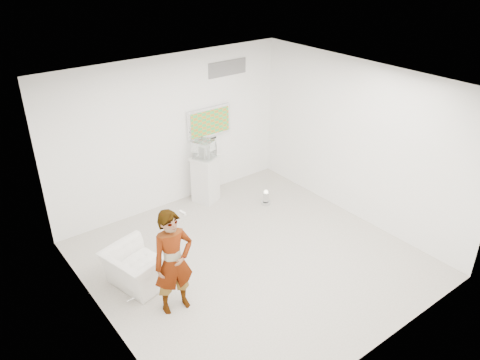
{
  "coord_description": "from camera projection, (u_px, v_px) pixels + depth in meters",
  "views": [
    {
      "loc": [
        -4.05,
        -4.97,
        4.83
      ],
      "look_at": [
        0.22,
        0.6,
        1.2
      ],
      "focal_mm": 35.0,
      "sensor_mm": 36.0,
      "label": 1
    }
  ],
  "objects": [
    {
      "name": "logo_decal",
      "position": [
        227.0,
        68.0,
        9.22
      ],
      "size": [
        0.9,
        0.02,
        0.3
      ],
      "primitive_type": "cube",
      "color": "slate",
      "rests_on": "room"
    },
    {
      "name": "floor_uplight",
      "position": [
        266.0,
        198.0,
        9.48
      ],
      "size": [
        0.23,
        0.23,
        0.3
      ],
      "primitive_type": "cylinder",
      "rotation": [
        0.0,
        0.0,
        -0.18
      ],
      "color": "silver",
      "rests_on": "room"
    },
    {
      "name": "armchair",
      "position": [
        138.0,
        267.0,
        7.23
      ],
      "size": [
        1.01,
        1.09,
        0.6
      ],
      "primitive_type": "imported",
      "rotation": [
        0.0,
        0.0,
        1.81
      ],
      "color": "white",
      "rests_on": "room"
    },
    {
      "name": "console",
      "position": [
        204.0,
        152.0,
        9.2
      ],
      "size": [
        0.06,
        0.17,
        0.23
      ],
      "primitive_type": "cube",
      "rotation": [
        0.0,
        0.0,
        -0.03
      ],
      "color": "silver",
      "rests_on": "pedestal"
    },
    {
      "name": "vitrine",
      "position": [
        204.0,
        149.0,
        9.17
      ],
      "size": [
        0.46,
        0.46,
        0.35
      ],
      "primitive_type": "cube",
      "rotation": [
        0.0,
        0.0,
        0.4
      ],
      "color": "silver",
      "rests_on": "pedestal"
    },
    {
      "name": "person",
      "position": [
        173.0,
        262.0,
        6.52
      ],
      "size": [
        0.63,
        0.45,
        1.62
      ],
      "primitive_type": "imported",
      "rotation": [
        0.0,
        0.0,
        -0.11
      ],
      "color": "white",
      "rests_on": "room"
    },
    {
      "name": "tv",
      "position": [
        209.0,
        122.0,
        9.38
      ],
      "size": [
        1.0,
        0.08,
        0.6
      ],
      "primitive_type": "cube",
      "color": "silver",
      "rests_on": "room"
    },
    {
      "name": "pedestal",
      "position": [
        205.0,
        179.0,
        9.47
      ],
      "size": [
        0.62,
        0.62,
        0.97
      ],
      "primitive_type": "cube",
      "rotation": [
        0.0,
        0.0,
        0.4
      ],
      "color": "silver",
      "rests_on": "room"
    },
    {
      "name": "room",
      "position": [
        252.0,
        181.0,
        7.22
      ],
      "size": [
        5.01,
        5.01,
        3.0
      ],
      "color": "beige",
      "rests_on": "ground"
    },
    {
      "name": "wii_remote",
      "position": [
        182.0,
        213.0,
        6.45
      ],
      "size": [
        0.04,
        0.13,
        0.03
      ],
      "primitive_type": "cube",
      "rotation": [
        0.0,
        0.0,
        0.1
      ],
      "color": "silver",
      "rests_on": "person"
    }
  ]
}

